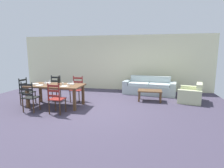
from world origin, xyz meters
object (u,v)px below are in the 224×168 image
wine_glass_near_left (45,82)px  wine_glass_near_right (69,83)px  dining_chair_near_right (56,98)px  dining_chair_far_right (77,89)px  armchair_upholstered (192,95)px  dining_chair_head_west (26,91)px  dining_chair_near_left (30,97)px  dining_table (56,87)px  wine_glass_far_right (73,82)px  wine_bottle (59,81)px  dining_chair_far_left (55,88)px  wine_glass_far_left (49,81)px  couch (149,88)px  coffee_cup_primary (63,84)px  coffee_table (150,92)px

wine_glass_near_left → wine_glass_near_right: size_ratio=1.00×
dining_chair_near_right → wine_glass_near_right: bearing=76.1°
dining_chair_far_right → armchair_upholstered: dining_chair_far_right is taller
dining_chair_near_right → dining_chair_head_west: (-1.57, 0.73, 0.00)m
dining_chair_near_left → dining_chair_head_west: 1.00m
dining_chair_head_west → wine_glass_near_right: 1.77m
dining_table → wine_glass_far_right: bearing=12.5°
dining_chair_near_right → wine_bottle: (-0.33, 0.81, 0.39)m
wine_glass_near_right → wine_glass_far_right: size_ratio=1.00×
dining_chair_far_left → wine_glass_near_right: size_ratio=5.96×
wine_glass_near_left → wine_glass_near_right: bearing=-2.0°
wine_glass_far_left → wine_glass_far_right: bearing=0.4°
dining_chair_far_right → armchair_upholstered: (4.31, 0.85, -0.23)m
dining_chair_near_left → wine_glass_near_right: (1.05, 0.61, 0.38)m
wine_glass_near_left → couch: bearing=37.9°
dining_chair_head_west → wine_glass_far_right: dining_chair_head_west is taller
dining_table → dining_chair_near_left: 0.91m
dining_table → couch: size_ratio=0.80×
dining_chair_near_left → armchair_upholstered: bearing=24.2°
dining_chair_far_left → couch: size_ratio=0.40×
coffee_cup_primary → wine_glass_far_left: bearing=166.5°
dining_chair_near_right → wine_glass_near_left: 1.04m
coffee_cup_primary → couch: 3.92m
dining_chair_far_left → wine_glass_near_right: dining_chair_far_left is taller
wine_glass_near_right → coffee_table: bearing=30.1°
wine_bottle → wine_glass_far_right: size_ratio=1.96×
dining_chair_head_west → coffee_cup_primary: 1.46m
wine_glass_near_right → couch: bearing=46.6°
wine_glass_near_left → coffee_table: 3.84m
dining_chair_far_right → wine_glass_near_right: size_ratio=5.96×
dining_chair_near_left → dining_chair_far_right: bearing=58.2°
wine_glass_far_left → armchair_upholstered: size_ratio=0.12×
dining_chair_near_left → dining_table: bearing=58.0°
dining_chair_near_left → coffee_cup_primary: 1.10m
dining_chair_head_west → wine_glass_far_right: bearing=5.1°
dining_chair_near_right → wine_glass_far_left: (-0.73, 0.88, 0.38)m
wine_bottle → couch: size_ratio=0.13×
dining_chair_far_right → wine_glass_near_left: 1.22m
wine_bottle → couch: wine_bottle is taller
dining_chair_near_left → dining_chair_head_west: same height
dining_chair_near_left → wine_glass_far_right: 1.44m
dining_chair_head_west → wine_glass_far_left: size_ratio=5.96×
dining_chair_head_west → coffee_table: dining_chair_head_west is taller
wine_glass_far_right → wine_glass_near_left: bearing=-164.4°
wine_bottle → dining_chair_far_right: bearing=62.5°
dining_chair_far_left → coffee_table: 3.72m
dining_table → coffee_table: size_ratio=2.11×
dining_chair_near_left → dining_chair_near_right: (0.90, -0.00, 0.00)m
wine_glass_near_left → wine_glass_far_right: 0.93m
dining_chair_near_left → wine_glass_far_left: (0.17, 0.88, 0.38)m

